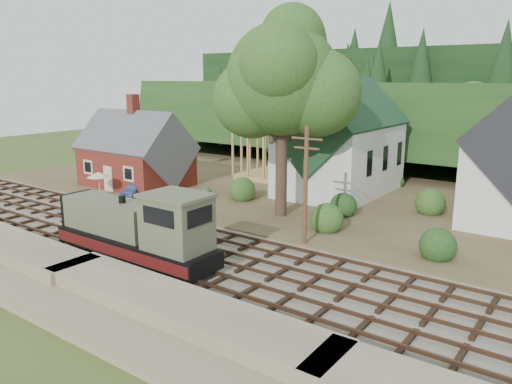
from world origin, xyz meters
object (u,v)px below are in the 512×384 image
Objects in this scene: car_blue at (134,189)px; car_green at (100,173)px; locomotive at (139,231)px; patio_set at (99,176)px.

car_blue is 9.91m from car_green.
car_green is at bearing 148.08° from locomotive.
locomotive is at bearing -29.31° from patio_set.
car_blue is 1.03× the size of car_green.
locomotive is 17.37m from patio_set.
car_green is (-22.39, 13.95, -1.19)m from locomotive.
car_blue is at bearing 45.99° from patio_set.
locomotive is 16.89m from car_blue.
patio_set is (7.25, -5.45, 1.40)m from car_green.
patio_set is at bearing -155.75° from car_blue.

